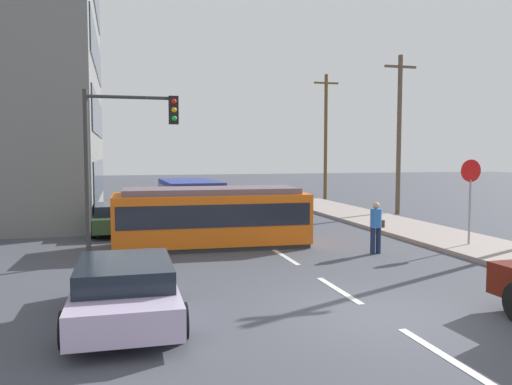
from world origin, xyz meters
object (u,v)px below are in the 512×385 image
parked_sedan_mid (117,218)px  pedestrian_crossing (376,225)px  city_bus (190,197)px  utility_pole_mid (399,132)px  streetcar_tram (211,216)px  stop_sign (470,184)px  utility_pole_far (326,135)px  parked_sedan_near (125,289)px  traffic_light_mast (124,142)px

parked_sedan_mid → pedestrian_crossing: bearing=-39.5°
city_bus → pedestrian_crossing: (4.62, -10.19, -0.14)m
parked_sedan_mid → utility_pole_mid: utility_pole_mid is taller
streetcar_tram → stop_sign: bearing=-17.3°
utility_pole_far → pedestrian_crossing: bearing=-108.0°
parked_sedan_near → utility_pole_far: 27.86m
streetcar_tram → city_bus: streetcar_tram is taller
streetcar_tram → city_bus: bearing=88.0°
streetcar_tram → parked_sedan_near: size_ratio=1.54×
traffic_light_mast → utility_pole_far: size_ratio=0.58×
parked_sedan_near → utility_pole_far: size_ratio=0.50×
parked_sedan_mid → stop_sign: stop_sign is taller
streetcar_tram → traffic_light_mast: 4.21m
city_bus → parked_sedan_mid: size_ratio=1.25×
pedestrian_crossing → parked_sedan_near: pedestrian_crossing is taller
pedestrian_crossing → stop_sign: (3.54, 0.06, 1.25)m
pedestrian_crossing → parked_sedan_mid: pedestrian_crossing is taller
pedestrian_crossing → parked_sedan_near: 9.20m
utility_pole_far → utility_pole_mid: bearing=-88.9°
pedestrian_crossing → streetcar_tram: bearing=151.2°
traffic_light_mast → pedestrian_crossing: bearing=-6.7°
pedestrian_crossing → utility_pole_mid: size_ratio=0.20×
utility_pole_mid → parked_sedan_near: bearing=-134.9°
parked_sedan_near → stop_sign: (11.40, 4.83, 1.57)m
streetcar_tram → utility_pole_mid: bearing=31.2°
parked_sedan_mid → traffic_light_mast: bearing=-87.2°
streetcar_tram → city_bus: (0.26, 7.50, 0.03)m
city_bus → utility_pole_far: (10.78, 8.79, 3.47)m
city_bus → parked_sedan_near: size_ratio=1.21×
parked_sedan_mid → utility_pole_mid: size_ratio=0.50×
streetcar_tram → pedestrian_crossing: size_ratio=4.00×
streetcar_tram → city_bus: size_ratio=1.27×
streetcar_tram → pedestrian_crossing: streetcar_tram is taller
pedestrian_crossing → stop_sign: size_ratio=0.58×
utility_pole_mid → utility_pole_far: size_ratio=0.95×
city_bus → traffic_light_mast: size_ratio=1.04×
streetcar_tram → parked_sedan_mid: (-3.18, 3.96, -0.43)m
city_bus → stop_sign: bearing=-51.2°
utility_pole_far → streetcar_tram: bearing=-124.1°
parked_sedan_near → stop_sign: stop_sign is taller
streetcar_tram → utility_pole_far: utility_pole_far is taller
city_bus → parked_sedan_near: city_bus is taller
streetcar_tram → parked_sedan_mid: streetcar_tram is taller
stop_sign → utility_pole_far: bearing=82.1°
city_bus → utility_pole_mid: (10.97, -0.70, 3.27)m
parked_sedan_mid → stop_sign: (11.60, -6.59, 1.57)m
city_bus → streetcar_tram: bearing=-92.0°
stop_sign → utility_pole_far: utility_pole_far is taller
parked_sedan_near → traffic_light_mast: 6.39m
city_bus → utility_pole_mid: bearing=-3.7°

